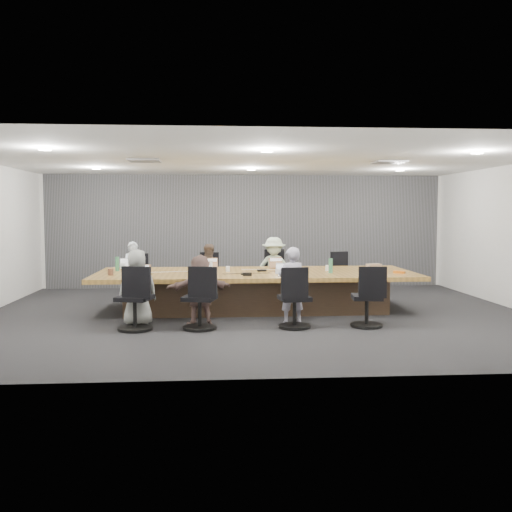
{
  "coord_description": "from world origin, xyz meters",
  "views": [
    {
      "loc": [
        -0.79,
        -10.25,
        1.87
      ],
      "look_at": [
        0.0,
        0.4,
        1.05
      ],
      "focal_mm": 40.0,
      "sensor_mm": 36.0,
      "label": 1
    }
  ],
  "objects": [
    {
      "name": "laptop_6",
      "position": [
        0.51,
        -0.3,
        0.75
      ],
      "size": [
        0.36,
        0.28,
        0.02
      ],
      "primitive_type": "cube",
      "rotation": [
        0.0,
        0.0,
        -0.2
      ],
      "color": "#B2B2B7",
      "rests_on": "conference_table"
    },
    {
      "name": "ceiling",
      "position": [
        0.0,
        0.0,
        2.8
      ],
      "size": [
        10.0,
        8.0,
        0.0
      ],
      "primitive_type": "cube",
      "color": "white",
      "rests_on": "wall_back"
    },
    {
      "name": "person_4",
      "position": [
        -2.05,
        -0.85,
        0.64
      ],
      "size": [
        0.7,
        0.53,
        1.27
      ],
      "primitive_type": "imported",
      "rotation": [
        0.0,
        0.0,
        3.37
      ],
      "color": "gray",
      "rests_on": "ground"
    },
    {
      "name": "laptop_2",
      "position": [
        0.49,
        1.3,
        0.75
      ],
      "size": [
        0.32,
        0.26,
        0.02
      ],
      "primitive_type": "cube",
      "rotation": [
        0.0,
        0.0,
        3.4
      ],
      "color": "#8C6647",
      "rests_on": "conference_table"
    },
    {
      "name": "cup_white_near",
      "position": [
        1.41,
        0.63,
        0.79
      ],
      "size": [
        0.09,
        0.09,
        0.1
      ],
      "primitive_type": "cylinder",
      "rotation": [
        0.0,
        0.0,
        -0.09
      ],
      "color": "white",
      "rests_on": "conference_table"
    },
    {
      "name": "chair_4",
      "position": [
        -2.05,
        -1.2,
        0.43
      ],
      "size": [
        0.72,
        0.72,
        0.87
      ],
      "primitive_type": null,
      "rotation": [
        0.0,
        0.0,
        -0.28
      ],
      "color": "black",
      "rests_on": "ground"
    },
    {
      "name": "chair_7",
      "position": [
        1.7,
        -1.2,
        0.41
      ],
      "size": [
        0.62,
        0.62,
        0.82
      ],
      "primitive_type": null,
      "rotation": [
        0.0,
        0.0,
        -0.13
      ],
      "color": "black",
      "rests_on": "ground"
    },
    {
      "name": "bottle_green_right",
      "position": [
        1.38,
        0.19,
        0.88
      ],
      "size": [
        0.09,
        0.09,
        0.28
      ],
      "primitive_type": "cylinder",
      "rotation": [
        0.0,
        0.0,
        0.24
      ],
      "color": "#397951",
      "rests_on": "conference_table"
    },
    {
      "name": "chair_1",
      "position": [
        -0.87,
        2.2,
        0.39
      ],
      "size": [
        0.58,
        0.58,
        0.77
      ],
      "primitive_type": null,
      "rotation": [
        0.0,
        0.0,
        3.02
      ],
      "color": "black",
      "rests_on": "ground"
    },
    {
      "name": "mug_brown",
      "position": [
        -2.65,
        0.11,
        0.8
      ],
      "size": [
        0.1,
        0.1,
        0.12
      ],
      "primitive_type": "cylinder",
      "rotation": [
        0.0,
        0.0,
        -0.02
      ],
      "color": "brown",
      "rests_on": "conference_table"
    },
    {
      "name": "chair_0",
      "position": [
        -2.49,
        2.2,
        0.37
      ],
      "size": [
        0.61,
        0.61,
        0.74
      ],
      "primitive_type": null,
      "rotation": [
        0.0,
        0.0,
        3.39
      ],
      "color": "black",
      "rests_on": "ground"
    },
    {
      "name": "bottle_green_left",
      "position": [
        -2.65,
        0.83,
        0.88
      ],
      "size": [
        0.09,
        0.09,
        0.28
      ],
      "primitive_type": "cylinder",
      "rotation": [
        0.0,
        0.0,
        -0.17
      ],
      "color": "#397951",
      "rests_on": "conference_table"
    },
    {
      "name": "chair_3",
      "position": [
        1.98,
        2.2,
        0.39
      ],
      "size": [
        0.63,
        0.63,
        0.77
      ],
      "primitive_type": null,
      "rotation": [
        0.0,
        0.0,
        3.39
      ],
      "color": "black",
      "rests_on": "ground"
    },
    {
      "name": "bottle_clear",
      "position": [
        -0.85,
        0.81,
        0.84
      ],
      "size": [
        0.07,
        0.07,
        0.2
      ],
      "primitive_type": "cylinder",
      "rotation": [
        0.0,
        0.0,
        0.21
      ],
      "color": "silver",
      "rests_on": "conference_table"
    },
    {
      "name": "curtain",
      "position": [
        0.0,
        3.92,
        1.4
      ],
      "size": [
        9.8,
        0.04,
        2.8
      ],
      "primitive_type": "cube",
      "color": "#59595E",
      "rests_on": "ground"
    },
    {
      "name": "wall_front",
      "position": [
        0.0,
        -4.0,
        1.4
      ],
      "size": [
        10.0,
        0.0,
        2.8
      ],
      "primitive_type": "cube",
      "rotation": [
        -1.57,
        0.0,
        0.0
      ],
      "color": "silver",
      "rests_on": "ground"
    },
    {
      "name": "person_2",
      "position": [
        0.49,
        1.85,
        0.67
      ],
      "size": [
        0.9,
        0.56,
        1.34
      ],
      "primitive_type": "imported",
      "rotation": [
        0.0,
        0.0,
        6.21
      ],
      "color": "#A9BEA2",
      "rests_on": "ground"
    },
    {
      "name": "stapler",
      "position": [
        -0.2,
        -0.2,
        0.77
      ],
      "size": [
        0.16,
        0.04,
        0.06
      ],
      "primitive_type": "cube",
      "rotation": [
        0.0,
        0.0,
        0.01
      ],
      "color": "black",
      "rests_on": "conference_table"
    },
    {
      "name": "snack_packet",
      "position": [
        2.65,
        0.06,
        0.76
      ],
      "size": [
        0.24,
        0.22,
        0.04
      ],
      "primitive_type": "cube",
      "rotation": [
        0.0,
        0.0,
        -0.58
      ],
      "color": "orange",
      "rests_on": "conference_table"
    },
    {
      "name": "person_6",
      "position": [
        0.51,
        -0.85,
        0.65
      ],
      "size": [
        0.52,
        0.4,
        1.29
      ],
      "primitive_type": "imported",
      "rotation": [
        0.0,
        0.0,
        3.34
      ],
      "color": "#9F9CB2",
      "rests_on": "ground"
    },
    {
      "name": "floor",
      "position": [
        0.0,
        0.0,
        0.0
      ],
      "size": [
        10.0,
        8.0,
        0.0
      ],
      "primitive_type": "cube",
      "color": "#232326",
      "rests_on": "ground"
    },
    {
      "name": "laptop_4",
      "position": [
        -2.05,
        -0.3,
        0.75
      ],
      "size": [
        0.36,
        0.27,
        0.02
      ],
      "primitive_type": "cube",
      "rotation": [
        0.0,
        0.0,
        -0.14
      ],
      "color": "#8C6647",
      "rests_on": "conference_table"
    },
    {
      "name": "laptop_0",
      "position": [
        -2.49,
        1.3,
        0.75
      ],
      "size": [
        0.31,
        0.22,
        0.02
      ],
      "primitive_type": "cube",
      "rotation": [
        0.0,
        0.0,
        3.2
      ],
      "color": "#B2B2B7",
      "rests_on": "conference_table"
    },
    {
      "name": "wall_back",
      "position": [
        0.0,
        4.0,
        1.4
      ],
      "size": [
        10.0,
        0.0,
        2.8
      ],
      "primitive_type": "cube",
      "rotation": [
        1.57,
        0.0,
        0.0
      ],
      "color": "silver",
      "rests_on": "ground"
    },
    {
      "name": "mic_right",
      "position": [
        0.13,
        0.59,
        0.76
      ],
      "size": [
        0.18,
        0.13,
        0.03
      ],
      "primitive_type": "cube",
      "rotation": [
        0.0,
        0.0,
        0.14
      ],
      "color": "black",
      "rests_on": "conference_table"
    },
    {
      "name": "laptop_1",
      "position": [
        -0.87,
        1.3,
        0.75
      ],
      "size": [
        0.31,
        0.22,
        0.02
      ],
      "primitive_type": "cube",
      "rotation": [
        0.0,
        0.0,
        3.17
      ],
      "color": "#8C6647",
      "rests_on": "conference_table"
    },
    {
      "name": "person_5",
      "position": [
        -1.02,
        -0.85,
        0.59
      ],
      "size": [
        1.14,
        0.61,
        1.18
      ],
      "primitive_type": "imported",
      "rotation": [
        0.0,
        0.0,
        3.4
      ],
      "color": "brown",
      "rests_on": "ground"
    },
    {
      "name": "cup_white_far",
      "position": [
        -0.53,
        0.62,
        0.79
      ],
      "size": [
        0.08,
        0.08,
        0.1
      ],
      "primitive_type": "cylinder",
      "rotation": [
        0.0,
        0.0,
        -0.09
      ],
      "color": "white",
      "rests_on": "conference_table"
    },
    {
      "name": "chair_2",
      "position": [
        0.49,
        2.2,
        0.44
      ],
      "size": [
        0.75,
        0.75,
        0.88
      ],
      "primitive_type": null,
      "rotation": [
        0.0,
        0.0,
        3.47
      ],
      "color": "black",
      "rests_on": "ground"
    },
    {
      "name": "chair_6",
      "position": [
        0.51,
        -1.2,
        0.41
      ],
      "size": [
        0.62,
        0.62,
        0.81
      ],
      "primitive_type": null,
      "rotation": [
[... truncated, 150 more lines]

